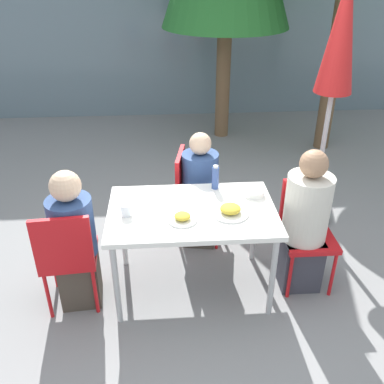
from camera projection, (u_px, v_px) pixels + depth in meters
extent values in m
plane|color=gray|center=(192.00, 286.00, 3.53)|extent=(24.00, 24.00, 0.00)
cube|color=slate|center=(172.00, 18.00, 6.57)|extent=(10.00, 0.20, 3.00)
cube|color=white|center=(192.00, 212.00, 3.17)|extent=(1.24, 0.79, 0.04)
cylinder|color=#B7B7B7|center=(116.00, 285.00, 3.03)|extent=(0.04, 0.04, 0.70)
cylinder|color=#B7B7B7|center=(272.00, 277.00, 3.10)|extent=(0.04, 0.04, 0.70)
cylinder|color=#B7B7B7|center=(123.00, 231.00, 3.61)|extent=(0.04, 0.04, 0.70)
cylinder|color=#B7B7B7|center=(254.00, 225.00, 3.68)|extent=(0.04, 0.04, 0.70)
cube|color=red|center=(70.00, 255.00, 3.19)|extent=(0.43, 0.43, 0.04)
cube|color=red|center=(62.00, 244.00, 2.92)|extent=(0.40, 0.07, 0.42)
cylinder|color=red|center=(54.00, 266.00, 3.43)|extent=(0.03, 0.03, 0.41)
cylinder|color=red|center=(97.00, 262.00, 3.47)|extent=(0.03, 0.03, 0.41)
cylinder|color=red|center=(48.00, 296.00, 3.13)|extent=(0.03, 0.03, 0.41)
cylinder|color=red|center=(95.00, 291.00, 3.18)|extent=(0.03, 0.03, 0.41)
cube|color=#473D33|center=(80.00, 276.00, 3.30)|extent=(0.31, 0.31, 0.45)
cylinder|color=navy|center=(72.00, 227.00, 3.08)|extent=(0.32, 0.32, 0.45)
sphere|color=beige|center=(65.00, 186.00, 2.91)|extent=(0.22, 0.22, 0.22)
cube|color=red|center=(309.00, 239.00, 3.37)|extent=(0.40, 0.40, 0.04)
cube|color=red|center=(306.00, 202.00, 3.41)|extent=(0.40, 0.04, 0.42)
cylinder|color=red|center=(333.00, 275.00, 3.34)|extent=(0.03, 0.03, 0.41)
cylinder|color=red|center=(290.00, 276.00, 3.32)|extent=(0.03, 0.03, 0.41)
cylinder|color=red|center=(319.00, 248.00, 3.64)|extent=(0.03, 0.03, 0.41)
cylinder|color=red|center=(279.00, 250.00, 3.62)|extent=(0.03, 0.03, 0.41)
cube|color=#383842|center=(299.00, 260.00, 3.47)|extent=(0.31, 0.31, 0.45)
cylinder|color=beige|center=(307.00, 208.00, 3.22)|extent=(0.35, 0.35, 0.53)
sphere|color=#9E7556|center=(314.00, 164.00, 3.04)|extent=(0.21, 0.21, 0.21)
cube|color=red|center=(200.00, 198.00, 3.92)|extent=(0.46, 0.46, 0.04)
cube|color=red|center=(180.00, 175.00, 3.83)|extent=(0.11, 0.40, 0.42)
cylinder|color=red|center=(219.00, 210.00, 4.17)|extent=(0.03, 0.03, 0.41)
cylinder|color=red|center=(217.00, 230.00, 3.87)|extent=(0.03, 0.03, 0.41)
cylinder|color=red|center=(184.00, 208.00, 4.20)|extent=(0.03, 0.03, 0.41)
cylinder|color=red|center=(180.00, 228.00, 3.90)|extent=(0.03, 0.03, 0.41)
cube|color=#473D33|center=(200.00, 220.00, 3.98)|extent=(0.34, 0.34, 0.45)
cylinder|color=navy|center=(200.00, 177.00, 3.76)|extent=(0.32, 0.32, 0.44)
sphere|color=beige|center=(200.00, 144.00, 3.60)|extent=(0.19, 0.19, 0.19)
cylinder|color=#333333|center=(311.00, 218.00, 4.38)|extent=(0.36, 0.36, 0.05)
cylinder|color=#BCBCBC|center=(329.00, 108.00, 3.80)|extent=(0.04, 0.04, 2.38)
cone|color=red|center=(342.00, 29.00, 3.47)|extent=(0.33, 0.33, 1.04)
cylinder|color=white|center=(230.00, 213.00, 3.11)|extent=(0.27, 0.27, 0.01)
ellipsoid|color=gold|center=(230.00, 209.00, 3.09)|extent=(0.15, 0.15, 0.06)
cylinder|color=white|center=(182.00, 220.00, 3.03)|extent=(0.21, 0.21, 0.01)
ellipsoid|color=gold|center=(182.00, 216.00, 3.01)|extent=(0.12, 0.12, 0.05)
cylinder|color=#334C8E|center=(215.00, 178.00, 3.40)|extent=(0.06, 0.06, 0.18)
cylinder|color=white|center=(216.00, 167.00, 3.35)|extent=(0.04, 0.04, 0.02)
cylinder|color=white|center=(126.00, 210.00, 3.07)|extent=(0.08, 0.08, 0.09)
cylinder|color=white|center=(254.00, 192.00, 3.34)|extent=(0.16, 0.16, 0.05)
cylinder|color=brown|center=(333.00, 69.00, 5.50)|extent=(0.20, 0.20, 2.16)
cylinder|color=brown|center=(223.00, 84.00, 6.05)|extent=(0.20, 0.20, 1.53)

